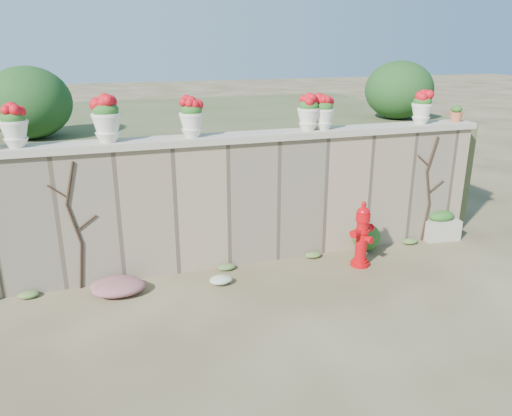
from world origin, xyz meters
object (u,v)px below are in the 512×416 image
object	(u,v)px
urn_pot_0	(14,126)
planter_box	(440,226)
fire_hydrant	(362,234)
terracotta_pot	(456,114)

from	to	relation	value
urn_pot_0	planter_box	bearing A→B (deg)	-2.09
fire_hydrant	terracotta_pot	bearing A→B (deg)	-3.24
fire_hydrant	terracotta_pot	xyz separation A→B (m)	(2.20, 0.81, 1.68)
fire_hydrant	terracotta_pot	distance (m)	2.89
urn_pot_0	terracotta_pot	distance (m)	7.09
urn_pot_0	terracotta_pot	xyz separation A→B (m)	(7.09, 0.00, -0.16)
fire_hydrant	urn_pot_0	xyz separation A→B (m)	(-4.89, 0.81, 1.84)
planter_box	fire_hydrant	bearing A→B (deg)	-157.10
planter_box	urn_pot_0	world-z (taller)	urn_pot_0
fire_hydrant	terracotta_pot	size ratio (longest dim) A/B	3.96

